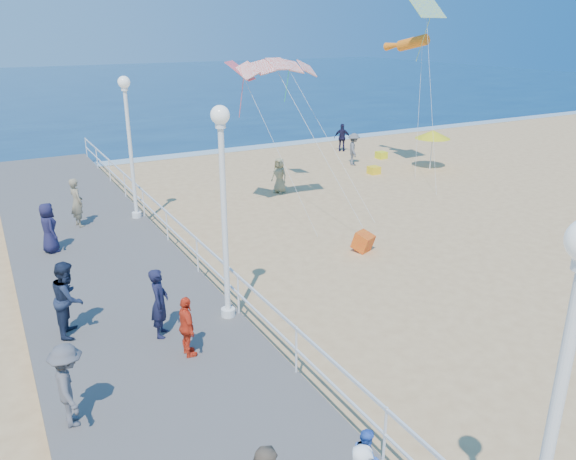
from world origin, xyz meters
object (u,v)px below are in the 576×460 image
toddler_held (366,456)px  lamp_post_far (129,133)px  beach_umbrella (433,134)px  spectator_2 (69,385)px  spectator_4 (49,228)px  beach_chair_right (374,170)px  spectator_6 (77,202)px  beach_walker_b (342,138)px  box_kite (363,243)px  beach_chair_left (381,155)px  lamp_post_near (557,405)px  beach_walker_c (279,175)px  lamp_post_mid (223,193)px  spectator_3 (187,327)px  spectator_0 (160,303)px  spectator_7 (68,298)px  beach_walker_a (354,149)px

toddler_held → lamp_post_far: bearing=10.4°
beach_umbrella → spectator_2: bearing=-147.6°
spectator_4 → beach_chair_right: bearing=-83.4°
spectator_6 → beach_walker_b: (17.03, 7.86, -0.45)m
box_kite → beach_chair_left: (9.62, 11.41, -0.10)m
spectator_2 → beach_umbrella: beach_umbrella is taller
spectator_2 → beach_chair_left: bearing=-49.3°
lamp_post_near → spectator_2: (-4.15, 6.58, -2.44)m
beach_umbrella → beach_walker_c: bearing=-179.5°
spectator_6 → lamp_post_mid: bearing=178.4°
beach_umbrella → spectator_3: bearing=-146.5°
lamp_post_far → beach_walker_c: lamp_post_far is taller
lamp_post_near → spectator_0: lamp_post_near is taller
lamp_post_far → spectator_7: 9.05m
spectator_0 → lamp_post_mid: bearing=-59.7°
spectator_2 → beach_chair_right: bearing=-50.4°
toddler_held → beach_walker_a: bearing=-21.4°
beach_walker_b → box_kite: bearing=97.1°
lamp_post_near → toddler_held: size_ratio=5.85×
lamp_post_far → spectator_2: size_ratio=3.23×
spectator_4 → lamp_post_far: bearing=-65.8°
lamp_post_near → beach_walker_b: 30.00m
beach_chair_left → beach_chair_right: same height
lamp_post_mid → beach_umbrella: lamp_post_mid is taller
spectator_4 → beach_walker_a: (16.77, 6.71, -0.34)m
lamp_post_mid → toddler_held: lamp_post_mid is taller
spectator_2 → spectator_3: 2.89m
spectator_2 → beach_chair_left: size_ratio=3.00×
spectator_4 → box_kite: size_ratio=2.76×
spectator_3 → beach_chair_left: spectator_3 is taller
lamp_post_near → spectator_3: (-1.50, 7.74, -2.54)m
spectator_7 → beach_chair_right: (16.80, 10.28, -1.13)m
spectator_0 → beach_chair_left: size_ratio=3.12×
beach_umbrella → beach_chair_left: (-0.70, 3.42, -1.71)m
lamp_post_near → spectator_0: size_ratio=3.10×
spectator_0 → spectator_4: 7.12m
spectator_0 → spectator_4: spectator_0 is taller
spectator_6 → beach_chair_left: size_ratio=3.30×
beach_walker_a → beach_chair_left: 2.57m
lamp_post_mid → spectator_6: size_ratio=2.93×
spectator_7 → beach_walker_b: bearing=-31.7°
lamp_post_far → beach_walker_c: 7.83m
spectator_4 → beach_walker_c: spectator_4 is taller
lamp_post_near → spectator_4: lamp_post_near is taller
beach_walker_c → box_kite: 7.98m
spectator_4 → beach_umbrella: 20.26m
spectator_4 → beach_walker_c: (10.49, 3.76, -0.41)m
spectator_7 → spectator_3: bearing=-119.6°
toddler_held → beach_chair_left: (16.62, 21.01, -1.50)m
lamp_post_far → box_kite: bearing=-45.6°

